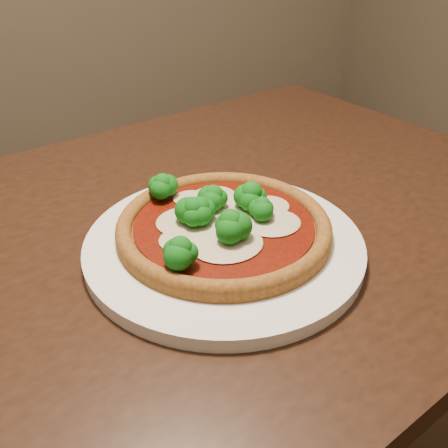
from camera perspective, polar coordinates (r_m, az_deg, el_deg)
name	(u,v)px	position (r m, az deg, el deg)	size (l,w,h in m)	color
dining_table	(164,290)	(0.74, -6.92, -7.54)	(1.39, 1.01, 0.75)	black
plate	(224,244)	(0.64, 0.00, -2.35)	(0.35, 0.35, 0.02)	white
pizza	(222,222)	(0.64, -0.27, 0.19)	(0.28, 0.28, 0.06)	brown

